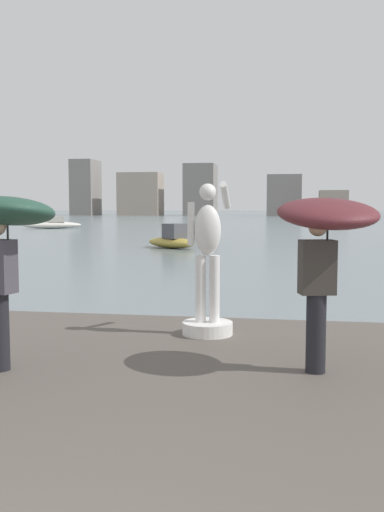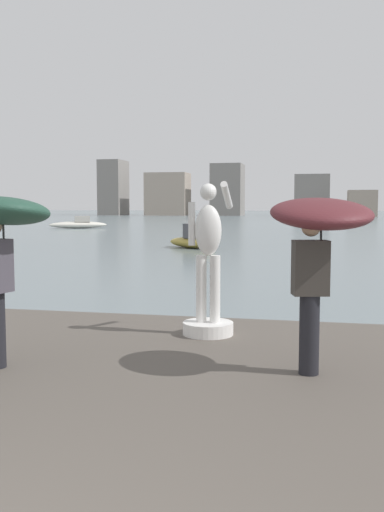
# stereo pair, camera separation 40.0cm
# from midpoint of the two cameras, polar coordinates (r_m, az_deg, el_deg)

# --- Properties ---
(ground_plane) EXTENTS (400.00, 400.00, 0.00)m
(ground_plane) POSITION_cam_midpoint_polar(r_m,az_deg,el_deg) (41.67, 10.25, 1.80)
(ground_plane) COLOR slate
(pier) EXTENTS (7.92, 10.89, 0.40)m
(pier) POSITION_cam_midpoint_polar(r_m,az_deg,el_deg) (4.79, -8.35, -20.58)
(pier) COLOR #564F47
(pier) RESTS_ON ground
(statue_white_figure) EXTENTS (0.73, 0.93, 2.20)m
(statue_white_figure) POSITION_cam_midpoint_polar(r_m,az_deg,el_deg) (8.37, 2.96, -2.14)
(statue_white_figure) COLOR white
(statue_white_figure) RESTS_ON pier
(onlooker_left) EXTENTS (1.26, 1.28, 2.01)m
(onlooker_left) POSITION_cam_midpoint_polar(r_m,az_deg,el_deg) (6.86, -16.57, 2.43)
(onlooker_left) COLOR black
(onlooker_left) RESTS_ON pier
(onlooker_right) EXTENTS (1.36, 1.38, 2.01)m
(onlooker_right) POSITION_cam_midpoint_polar(r_m,az_deg,el_deg) (6.55, 13.98, 2.39)
(onlooker_right) COLOR black
(onlooker_right) RESTS_ON pier
(boat_mid) EXTENTS (5.55, 3.56, 1.19)m
(boat_mid) POSITION_cam_midpoint_polar(r_m,az_deg,el_deg) (57.99, -10.80, 3.08)
(boat_mid) COLOR silver
(boat_mid) RESTS_ON ground
(boat_far) EXTENTS (3.45, 3.03, 1.29)m
(boat_far) POSITION_cam_midpoint_polar(r_m,az_deg,el_deg) (30.78, 0.48, 1.57)
(boat_far) COLOR #B2993D
(boat_far) RESTS_ON ground
(distant_skyline) EXTENTS (92.84, 14.20, 12.17)m
(distant_skyline) POSITION_cam_midpoint_polar(r_m,az_deg,el_deg) (124.55, 6.10, 6.20)
(distant_skyline) COLOR gray
(distant_skyline) RESTS_ON ground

